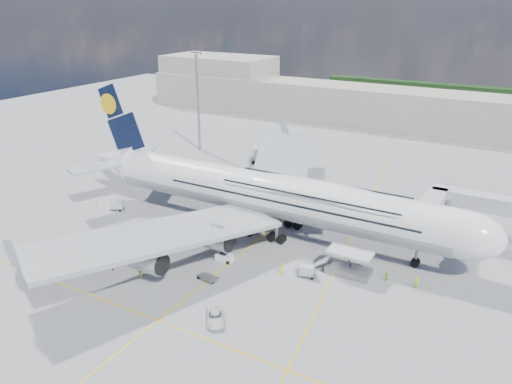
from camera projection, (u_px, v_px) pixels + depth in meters
The scene contains 31 objects.
ground at pixel (240, 255), 79.16m from camera, with size 300.00×300.00×0.00m, color gray.
taxi_line_main at pixel (240, 255), 79.16m from camera, with size 0.25×220.00×0.01m, color #DDB00B.
taxi_line_cross at pixel (158, 321), 62.95m from camera, with size 120.00×0.25×0.01m, color #DDB00B.
taxi_line_diag at pixel (346, 249), 80.81m from camera, with size 0.25×100.00×0.01m, color #DDB00B.
airliner at pixel (272, 195), 84.65m from camera, with size 77.26×79.15×23.71m.
jet_bridge at pixel (466, 206), 79.91m from camera, with size 18.80×12.10×8.50m.
cargo_loader at pixel (348, 266), 73.30m from camera, with size 8.53×3.20×3.67m.
light_mast at pixel (198, 101), 129.26m from camera, with size 3.00×0.70×25.50m.
terminal at pixel (400, 109), 153.96m from camera, with size 180.00×16.00×12.00m, color #B2AD9E.
hangar at pixel (219, 80), 189.16m from camera, with size 40.00×22.00×18.00m, color #B2AD9E.
dolly_row_a at pixel (97, 250), 78.52m from camera, with size 3.16×2.10×1.85m.
dolly_row_b at pixel (160, 227), 86.39m from camera, with size 3.50×2.41×2.02m.
dolly_row_c at pixel (128, 253), 79.00m from camera, with size 3.15×1.75×0.46m.
dolly_back at pixel (117, 205), 95.67m from camera, with size 3.16×2.73×1.77m.
dolly_nose_far at pixel (307, 271), 72.70m from camera, with size 2.94×2.03×1.69m.
dolly_nose_near at pixel (208, 277), 72.03m from camera, with size 3.43×2.36×0.46m.
baggage_tug at pixel (224, 257), 76.87m from camera, with size 2.77×1.40×1.69m.
catering_truck_inner at pixel (266, 187), 102.24m from camera, with size 6.80×3.69×3.84m.
catering_truck_outer at pixel (264, 157), 121.50m from camera, with size 6.53×2.58×3.89m.
service_van at pixel (215, 318), 62.52m from camera, with size 2.08×4.51×1.25m, color white.
crew_nose at pixel (417, 283), 69.59m from camera, with size 0.68×0.45×1.87m, color #B7EC18.
crew_loader at pixel (386, 277), 71.32m from camera, with size 0.76×0.60×1.57m, color #94DB17.
crew_wing at pixel (167, 225), 87.41m from camera, with size 1.13×0.47×1.93m, color #A2EE19.
crew_van at pixel (281, 268), 73.49m from camera, with size 0.82×0.53×1.68m, color #C1E518.
crew_tug at pixel (139, 272), 72.31m from camera, with size 1.26×0.72×1.95m, color #D2DE17.
cone_nose at pixel (433, 248), 80.80m from camera, with size 0.41×0.41×0.53m.
cone_wing_left_inner at pixel (238, 201), 99.23m from camera, with size 0.48×0.48×0.61m.
cone_wing_left_outer at pixel (235, 174), 114.61m from camera, with size 0.41×0.41×0.52m.
cone_wing_right_inner at pixel (180, 250), 80.16m from camera, with size 0.42×0.42×0.53m.
cone_wing_right_outer at pixel (112, 268), 74.67m from camera, with size 0.43×0.43×0.55m.
cone_tail at pixel (97, 202), 99.03m from camera, with size 0.41×0.41×0.53m.
Camera 1 is at (36.88, -59.75, 37.98)m, focal length 35.00 mm.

